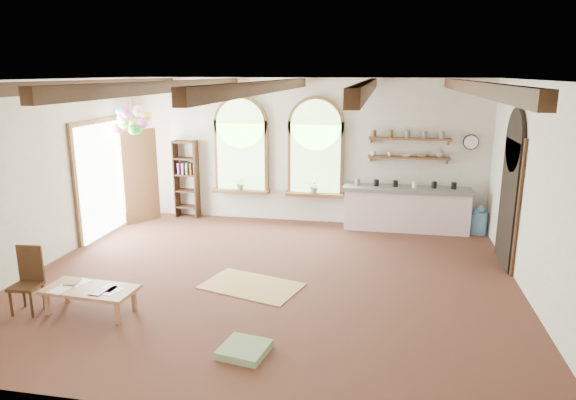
% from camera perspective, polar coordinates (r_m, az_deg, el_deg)
% --- Properties ---
extents(floor, '(8.00, 8.00, 0.00)m').
position_cam_1_polar(floor, '(8.57, -2.18, -8.75)').
color(floor, '#4D2A1F').
rests_on(floor, ground).
extents(ceiling_beams, '(6.20, 6.80, 0.18)m').
position_cam_1_polar(ceiling_beams, '(7.90, -2.39, 12.45)').
color(ceiling_beams, '#392112').
rests_on(ceiling_beams, ceiling).
extents(window_left, '(1.30, 0.28, 2.20)m').
position_cam_1_polar(window_left, '(11.69, -5.24, 5.70)').
color(window_left, brown).
rests_on(window_left, floor).
extents(window_right, '(1.30, 0.28, 2.20)m').
position_cam_1_polar(window_right, '(11.35, 3.09, 5.48)').
color(window_right, brown).
rests_on(window_right, floor).
extents(left_doorway, '(0.10, 1.90, 2.50)m').
position_cam_1_polar(left_doorway, '(11.30, -20.04, 2.13)').
color(left_doorway, brown).
rests_on(left_doorway, floor).
extents(right_doorway, '(0.10, 1.30, 2.40)m').
position_cam_1_polar(right_doorway, '(9.71, 23.29, -0.33)').
color(right_doorway, black).
rests_on(right_doorway, floor).
extents(kitchen_counter, '(2.68, 0.62, 0.94)m').
position_cam_1_polar(kitchen_counter, '(11.27, 12.98, -0.92)').
color(kitchen_counter, beige).
rests_on(kitchen_counter, floor).
extents(wall_shelf_lower, '(1.70, 0.24, 0.04)m').
position_cam_1_polar(wall_shelf_lower, '(11.23, 13.25, 4.62)').
color(wall_shelf_lower, brown).
rests_on(wall_shelf_lower, wall_back).
extents(wall_shelf_upper, '(1.70, 0.24, 0.04)m').
position_cam_1_polar(wall_shelf_upper, '(11.17, 13.36, 6.64)').
color(wall_shelf_upper, brown).
rests_on(wall_shelf_upper, wall_back).
extents(wall_clock, '(0.32, 0.04, 0.32)m').
position_cam_1_polar(wall_clock, '(11.38, 19.66, 6.08)').
color(wall_clock, black).
rests_on(wall_clock, wall_back).
extents(bookshelf, '(0.53, 0.32, 1.80)m').
position_cam_1_polar(bookshelf, '(12.14, -11.22, 2.29)').
color(bookshelf, '#392112').
rests_on(bookshelf, floor).
extents(coffee_table, '(1.33, 0.68, 0.37)m').
position_cam_1_polar(coffee_table, '(7.84, -21.13, -9.40)').
color(coffee_table, '#A8714D').
rests_on(coffee_table, floor).
extents(side_chair, '(0.40, 0.40, 0.94)m').
position_cam_1_polar(side_chair, '(8.25, -26.94, -9.24)').
color(side_chair, '#392112').
rests_on(side_chair, floor).
extents(floor_mat, '(1.71, 1.32, 0.02)m').
position_cam_1_polar(floor_mat, '(8.30, -4.09, -9.50)').
color(floor_mat, tan).
rests_on(floor_mat, floor).
extents(floor_cushion, '(0.64, 0.64, 0.09)m').
position_cam_1_polar(floor_cushion, '(6.50, -4.88, -16.22)').
color(floor_cushion, gray).
rests_on(floor_cushion, floor).
extents(water_jug_a, '(0.28, 0.28, 0.54)m').
position_cam_1_polar(water_jug_a, '(11.50, 20.15, -2.40)').
color(water_jug_a, '#5184AF').
rests_on(water_jug_a, floor).
extents(water_jug_b, '(0.32, 0.32, 0.61)m').
position_cam_1_polar(water_jug_b, '(11.50, 20.51, -2.26)').
color(water_jug_b, '#5184AF').
rests_on(water_jug_b, floor).
extents(balloon_cluster, '(0.79, 0.81, 1.14)m').
position_cam_1_polar(balloon_cluster, '(11.24, -17.02, 8.43)').
color(balloon_cluster, silver).
rests_on(balloon_cluster, floor).
extents(table_book, '(0.21, 0.28, 0.02)m').
position_cam_1_polar(table_book, '(8.13, -23.41, -8.35)').
color(table_book, olive).
rests_on(table_book, coffee_table).
extents(tablet, '(0.18, 0.25, 0.01)m').
position_cam_1_polar(tablet, '(7.64, -20.33, -9.55)').
color(tablet, black).
rests_on(tablet, coffee_table).
extents(potted_plant_left, '(0.27, 0.23, 0.30)m').
position_cam_1_polar(potted_plant_left, '(11.73, -5.30, 1.84)').
color(potted_plant_left, '#598C4C').
rests_on(potted_plant_left, window_left).
extents(potted_plant_right, '(0.27, 0.23, 0.30)m').
position_cam_1_polar(potted_plant_right, '(11.39, 2.96, 1.51)').
color(potted_plant_right, '#598C4C').
rests_on(potted_plant_right, window_right).
extents(shelf_cup_a, '(0.12, 0.10, 0.10)m').
position_cam_1_polar(shelf_cup_a, '(11.21, 9.42, 5.14)').
color(shelf_cup_a, white).
rests_on(shelf_cup_a, wall_shelf_lower).
extents(shelf_cup_b, '(0.10, 0.10, 0.09)m').
position_cam_1_polar(shelf_cup_b, '(11.21, 11.22, 5.05)').
color(shelf_cup_b, beige).
rests_on(shelf_cup_b, wall_shelf_lower).
extents(shelf_bowl_a, '(0.22, 0.22, 0.05)m').
position_cam_1_polar(shelf_bowl_a, '(11.22, 13.00, 4.86)').
color(shelf_bowl_a, beige).
rests_on(shelf_bowl_a, wall_shelf_lower).
extents(shelf_bowl_b, '(0.20, 0.20, 0.06)m').
position_cam_1_polar(shelf_bowl_b, '(11.24, 14.79, 4.79)').
color(shelf_bowl_b, '#8C664C').
rests_on(shelf_bowl_b, wall_shelf_lower).
extents(shelf_vase, '(0.18, 0.18, 0.19)m').
position_cam_1_polar(shelf_vase, '(11.26, 16.59, 5.03)').
color(shelf_vase, slate).
rests_on(shelf_vase, wall_shelf_lower).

